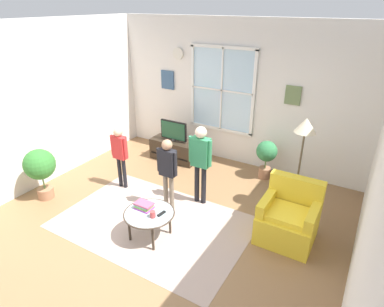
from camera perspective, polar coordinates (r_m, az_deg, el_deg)
ground_plane at (r=5.01m, az=-6.83°, el=-13.55°), size 5.84×6.21×0.02m
back_wall at (r=6.62m, az=7.63°, el=10.37°), size 5.24×0.17×2.87m
side_wall_left at (r=6.21m, az=-27.89°, el=6.60°), size 0.12×5.61×2.87m
side_wall_right at (r=3.48m, az=30.01°, el=-7.39°), size 0.12×5.61×2.87m
area_rug at (r=5.17m, az=-6.77°, el=-11.99°), size 2.89×1.91×0.01m
tv_stand at (r=6.95m, az=-3.16°, el=0.61°), size 1.02×0.42×0.44m
television at (r=6.78m, az=-3.27°, el=4.05°), size 0.61×0.08×0.43m
armchair at (r=4.87m, az=16.63°, el=-10.90°), size 0.76×0.74×0.87m
coffee_table at (r=4.69m, az=-7.55°, el=-10.57°), size 0.73×0.73×0.42m
book_stack at (r=4.74m, az=-8.42°, el=-9.08°), size 0.26×0.19×0.09m
cup at (r=4.56m, az=-6.93°, el=-10.57°), size 0.08×0.08×0.09m
remote_near_books at (r=4.62m, az=-5.40°, el=-10.49°), size 0.06×0.14×0.02m
person_red_shirt at (r=5.84m, az=-12.59°, el=0.47°), size 0.35×0.16×1.16m
person_black_shirt at (r=5.08m, az=-4.30°, el=-2.33°), size 0.37×0.17×1.23m
person_green_shirt at (r=5.19m, az=1.52°, el=-0.55°), size 0.41×0.19×1.37m
potted_plant_by_window at (r=6.27m, az=12.97°, el=-0.17°), size 0.39×0.39×0.76m
potted_plant_corner at (r=5.99m, az=-25.18°, el=-2.14°), size 0.52×0.52×0.91m
floor_lamp at (r=5.06m, az=19.17°, el=3.09°), size 0.32×0.32×1.59m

